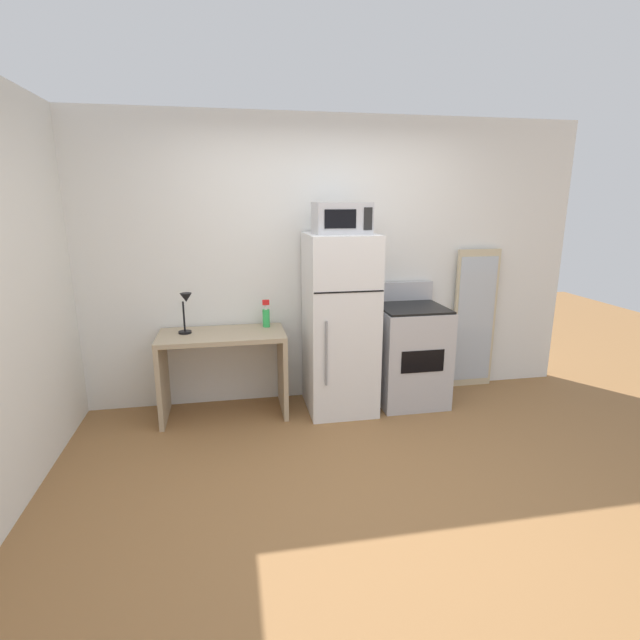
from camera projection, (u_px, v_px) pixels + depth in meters
ground_plane at (367, 490)px, 3.17m from camera, size 12.00×12.00×0.00m
wall_back_white at (320, 262)px, 4.47m from camera, size 5.00×0.10×2.60m
desk at (223, 359)px, 4.17m from camera, size 1.08×0.54×0.75m
desk_lamp at (186, 306)px, 4.04m from camera, size 0.14×0.12×0.35m
spray_bottle at (266, 316)px, 4.29m from camera, size 0.06×0.06×0.25m
refrigerator at (340, 324)px, 4.24m from camera, size 0.59×0.66×1.58m
microwave at (342, 218)px, 4.00m from camera, size 0.46×0.35×0.26m
oven_range at (410, 354)px, 4.47m from camera, size 0.61×0.61×1.10m
leaning_mirror at (475, 319)px, 4.79m from camera, size 0.44×0.03×1.40m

